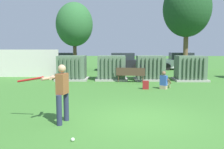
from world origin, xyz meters
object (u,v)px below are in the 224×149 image
object	(u,v)px
transformer_east	(190,69)
parked_car_right_of_center	(180,62)
batter	(61,90)
sports_ball	(73,140)
transformer_west	(72,68)
parked_car_left_of_center	(122,62)
transformer_mid_east	(150,68)
park_bench	(131,74)
transformer_mid_west	(112,68)
seated_spectator	(164,82)
backpack	(146,85)
parked_car_leftmost	(63,62)

from	to	relation	value
transformer_east	parked_car_right_of_center	xyz separation A→B (m)	(1.27, 7.69, -0.04)
batter	sports_ball	bearing A→B (deg)	-67.71
transformer_west	parked_car_left_of_center	bearing A→B (deg)	62.47
sports_ball	transformer_mid_east	bearing A→B (deg)	72.93
park_bench	parked_car_right_of_center	bearing A→B (deg)	58.57
transformer_mid_west	seated_spectator	xyz separation A→B (m)	(2.86, -3.45, -0.41)
transformer_west	batter	bearing A→B (deg)	-82.02
seated_spectator	transformer_mid_west	bearing A→B (deg)	129.69
transformer_west	seated_spectator	bearing A→B (deg)	-31.67
transformer_east	parked_car_right_of_center	world-z (taller)	same
transformer_mid_west	transformer_west	bearing A→B (deg)	-178.91
parked_car_left_of_center	transformer_west	bearing A→B (deg)	-117.53
transformer_mid_east	parked_car_left_of_center	distance (m)	6.81
batter	backpack	xyz separation A→B (m)	(3.20, 5.82, -0.76)
seated_spectator	parked_car_left_of_center	bearing A→B (deg)	101.58
transformer_east	backpack	bearing A→B (deg)	-134.68
park_bench	backpack	distance (m)	2.58
park_bench	parked_car_right_of_center	world-z (taller)	parked_car_right_of_center
batter	backpack	world-z (taller)	batter
transformer_mid_west	parked_car_leftmost	xyz separation A→B (m)	(-4.70, 6.83, -0.04)
parked_car_left_of_center	seated_spectator	bearing A→B (deg)	-78.42
batter	park_bench	bearing A→B (deg)	72.96
transformer_west	transformer_mid_west	bearing A→B (deg)	1.09
transformer_mid_east	transformer_east	distance (m)	2.59
transformer_west	parked_car_leftmost	world-z (taller)	same
transformer_east	parked_car_leftmost	bearing A→B (deg)	144.45
transformer_east	seated_spectator	bearing A→B (deg)	-125.39
parked_car_left_of_center	park_bench	bearing A→B (deg)	-87.04
sports_ball	backpack	xyz separation A→B (m)	(2.60, 7.27, 0.17)
transformer_west	sports_ball	world-z (taller)	transformer_west
parked_car_left_of_center	transformer_east	bearing A→B (deg)	-57.36
transformer_west	parked_car_right_of_center	world-z (taller)	same
transformer_west	backpack	bearing A→B (deg)	-37.87
parked_car_leftmost	parked_car_right_of_center	size ratio (longest dim) A/B	1.03
parked_car_right_of_center	transformer_mid_west	bearing A→B (deg)	-130.71
park_bench	sports_ball	bearing A→B (deg)	-101.29
batter	backpack	distance (m)	6.68
seated_spectator	batter	bearing A→B (deg)	-125.35
transformer_mid_west	backpack	distance (m)	4.05
parked_car_right_of_center	park_bench	bearing A→B (deg)	-121.43
backpack	parked_car_right_of_center	bearing A→B (deg)	67.49
transformer_east	sports_ball	world-z (taller)	transformer_east
seated_spectator	parked_car_left_of_center	size ratio (longest dim) A/B	0.23
seated_spectator	parked_car_left_of_center	xyz separation A→B (m)	(-2.06, 10.03, 0.38)
transformer_west	transformer_mid_east	world-z (taller)	same
transformer_mid_west	parked_car_right_of_center	world-z (taller)	same
transformer_mid_east	backpack	xyz separation A→B (m)	(-0.72, -3.55, -0.57)
batter	parked_car_right_of_center	world-z (taller)	batter
transformer_east	transformer_west	bearing A→B (deg)	178.77
backpack	parked_car_left_of_center	distance (m)	10.20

